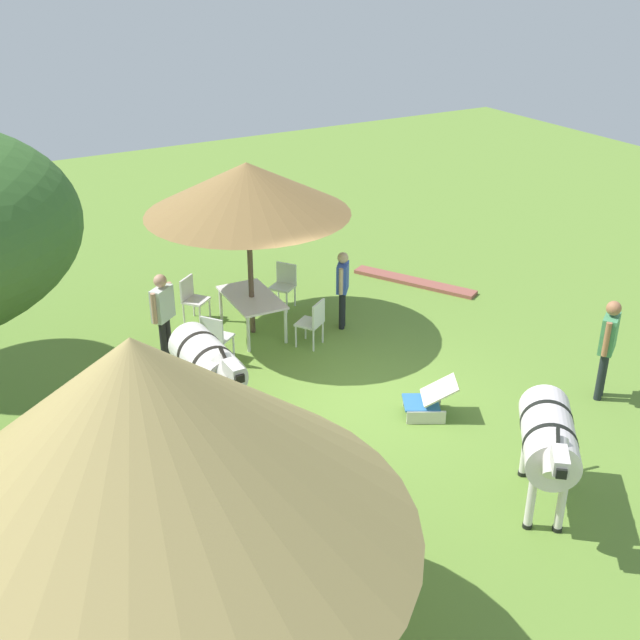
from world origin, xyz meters
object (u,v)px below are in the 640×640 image
at_px(thatched_hut, 150,511).
at_px(zebra_nearest_camera, 549,439).
at_px(patio_chair_near_lawn, 216,335).
at_px(striped_lounge_chair, 428,401).
at_px(zebra_by_umbrella, 208,364).
at_px(patio_chair_near_hut, 313,320).
at_px(patio_dining_table, 252,300).
at_px(guest_beside_umbrella, 343,283).
at_px(standing_watcher, 608,341).
at_px(patio_chair_east_end, 284,282).
at_px(shade_umbrella, 247,188).
at_px(guest_behind_table, 163,310).
at_px(patio_chair_west_end, 192,296).

bearing_deg(thatched_hut, zebra_nearest_camera, -86.34).
bearing_deg(patio_chair_near_lawn, striped_lounge_chair, -1.32).
distance_m(patio_chair_near_lawn, zebra_by_umbrella, 1.95).
relative_size(thatched_hut, patio_chair_near_hut, 5.37).
relative_size(patio_dining_table, guest_beside_umbrella, 1.02).
bearing_deg(standing_watcher, thatched_hut, 160.18).
bearing_deg(patio_chair_east_end, shade_umbrella, 90.00).
relative_size(guest_behind_table, striped_lounge_chair, 1.73).
height_order(patio_chair_west_end, guest_behind_table, guest_behind_table).
bearing_deg(zebra_nearest_camera, striped_lounge_chair, -50.94).
relative_size(guest_behind_table, zebra_nearest_camera, 0.94).
distance_m(patio_chair_east_end, striped_lounge_chair, 4.76).
height_order(patio_chair_near_lawn, patio_chair_near_hut, same).
height_order(shade_umbrella, patio_chair_near_lawn, shade_umbrella).
distance_m(patio_chair_near_hut, guest_behind_table, 2.71).
xyz_separation_m(patio_chair_east_end, standing_watcher, (-5.72, -2.84, 0.52)).
height_order(shade_umbrella, guest_behind_table, shade_umbrella).
bearing_deg(thatched_hut, shade_umbrella, -31.22).
relative_size(patio_chair_near_hut, patio_chair_west_end, 1.00).
relative_size(shade_umbrella, zebra_by_umbrella, 1.73).
relative_size(patio_chair_near_hut, guest_behind_table, 0.54).
distance_m(patio_dining_table, zebra_by_umbrella, 3.11).
relative_size(patio_chair_near_lawn, zebra_by_umbrella, 0.42).
height_order(patio_chair_east_end, patio_chair_west_end, same).
bearing_deg(patio_chair_near_lawn, shade_umbrella, 90.00).
relative_size(patio_dining_table, guest_behind_table, 0.94).
xyz_separation_m(guest_beside_umbrella, guest_behind_table, (0.37, 3.41, 0.08)).
bearing_deg(patio_chair_near_lawn, guest_behind_table, -155.74).
height_order(shade_umbrella, patio_chair_west_end, shade_umbrella).
xyz_separation_m(patio_dining_table, patio_chair_near_lawn, (-0.75, 1.06, -0.14)).
relative_size(thatched_hut, zebra_by_umbrella, 2.26).
distance_m(patio_chair_west_end, zebra_by_umbrella, 3.67).
xyz_separation_m(thatched_hut, shade_umbrella, (6.86, -4.16, 0.55)).
xyz_separation_m(patio_dining_table, striped_lounge_chair, (-4.01, -1.15, -0.41)).
distance_m(patio_chair_near_lawn, zebra_nearest_camera, 6.19).
bearing_deg(guest_behind_table, guest_beside_umbrella, 136.13).
distance_m(guest_behind_table, striped_lounge_chair, 4.81).
height_order(shade_umbrella, striped_lounge_chair, shade_umbrella).
xyz_separation_m(standing_watcher, zebra_nearest_camera, (-1.55, 2.78, -0.01)).
bearing_deg(guest_behind_table, shade_umbrella, 151.82).
height_order(patio_chair_near_lawn, patio_chair_west_end, same).
xyz_separation_m(patio_chair_east_end, zebra_nearest_camera, (-7.27, -0.06, 0.51)).
height_order(patio_chair_near_hut, guest_beside_umbrella, guest_beside_umbrella).
bearing_deg(zebra_nearest_camera, guest_behind_table, -25.08).
bearing_deg(patio_chair_near_hut, patio_chair_west_end, 92.22).
xyz_separation_m(patio_chair_east_end, guest_behind_table, (-1.05, 2.89, 0.48)).
relative_size(guest_beside_umbrella, guest_behind_table, 0.92).
bearing_deg(shade_umbrella, striped_lounge_chair, -164.07).
distance_m(thatched_hut, striped_lounge_chair, 6.35).
bearing_deg(patio_chair_near_lawn, standing_watcher, 14.21).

